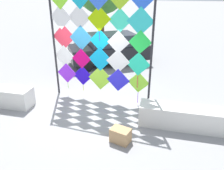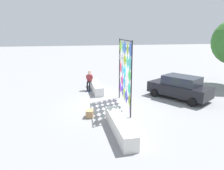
{
  "view_description": "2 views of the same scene",
  "coord_description": "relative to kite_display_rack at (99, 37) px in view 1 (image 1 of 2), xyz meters",
  "views": [
    {
      "loc": [
        2.34,
        -6.23,
        3.74
      ],
      "look_at": [
        0.8,
        0.25,
        0.8
      ],
      "focal_mm": 36.25,
      "sensor_mm": 36.0,
      "label": 1
    },
    {
      "loc": [
        11.52,
        -2.61,
        4.28
      ],
      "look_at": [
        0.13,
        -0.0,
        1.32
      ],
      "focal_mm": 33.17,
      "sensor_mm": 36.0,
      "label": 2
    }
  ],
  "objects": [
    {
      "name": "parked_car",
      "position": [
        -0.63,
        4.0,
        -1.45
      ],
      "size": [
        4.28,
        3.51,
        1.54
      ],
      "color": "black",
      "rests_on": "ground"
    },
    {
      "name": "kite_display_rack",
      "position": [
        0.0,
        0.0,
        0.0
      ],
      "size": [
        3.5,
        0.37,
        3.93
      ],
      "color": "#232328",
      "rests_on": "ground"
    },
    {
      "name": "cardboard_box_large",
      "position": [
        1.17,
        -2.2,
        -2.04
      ],
      "size": [
        0.57,
        0.47,
        0.38
      ],
      "primitive_type": "cube",
      "rotation": [
        0.0,
        0.0,
        -0.29
      ],
      "color": "tan",
      "rests_on": "ground"
    },
    {
      "name": "plaza_ledge_right",
      "position": [
        3.23,
        -1.14,
        -1.91
      ],
      "size": [
        3.38,
        0.61,
        0.63
      ],
      "primitive_type": "cube",
      "color": "silver",
      "rests_on": "ground"
    },
    {
      "name": "ground",
      "position": [
        -0.27,
        -0.71,
        -2.23
      ],
      "size": [
        120.0,
        120.0,
        0.0
      ],
      "primitive_type": "plane",
      "color": "gray"
    }
  ]
}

